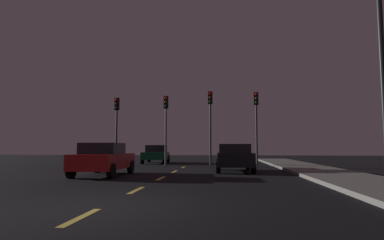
% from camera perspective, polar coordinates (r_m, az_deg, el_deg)
% --- Properties ---
extents(ground_plane, '(80.00, 80.00, 0.00)m').
position_cam_1_polar(ground_plane, '(14.38, -5.08, -10.03)').
color(ground_plane, black).
extents(sidewalk_curb_right, '(3.00, 40.00, 0.15)m').
position_cam_1_polar(sidewalk_curb_right, '(14.93, 24.91, -9.12)').
color(sidewalk_curb_right, gray).
rests_on(sidewalk_curb_right, ground_plane).
extents(lane_stripe_nearest, '(0.16, 1.60, 0.01)m').
position_cam_1_polar(lane_stripe_nearest, '(6.57, -19.06, -15.95)').
color(lane_stripe_nearest, '#EACC4C').
rests_on(lane_stripe_nearest, ground_plane).
extents(lane_stripe_second, '(0.16, 1.60, 0.01)m').
position_cam_1_polar(lane_stripe_second, '(10.11, -9.83, -12.15)').
color(lane_stripe_second, '#EACC4C').
rests_on(lane_stripe_second, ground_plane).
extents(lane_stripe_third, '(0.16, 1.60, 0.01)m').
position_cam_1_polar(lane_stripe_third, '(13.79, -5.55, -10.23)').
color(lane_stripe_third, '#EACC4C').
rests_on(lane_stripe_third, ground_plane).
extents(lane_stripe_fourth, '(0.16, 1.60, 0.01)m').
position_cam_1_polar(lane_stripe_fourth, '(17.52, -3.11, -9.10)').
color(lane_stripe_fourth, '#EACC4C').
rests_on(lane_stripe_fourth, ground_plane).
extents(lane_stripe_fifth, '(0.16, 1.60, 0.01)m').
position_cam_1_polar(lane_stripe_fifth, '(21.28, -1.54, -8.36)').
color(lane_stripe_fifth, '#EACC4C').
rests_on(lane_stripe_fifth, ground_plane).
extents(traffic_signal_far_left, '(0.32, 0.38, 4.94)m').
position_cam_1_polar(traffic_signal_far_left, '(24.25, -13.22, 0.37)').
color(traffic_signal_far_left, '#2D2D30').
rests_on(traffic_signal_far_left, ground_plane).
extents(traffic_signal_center_left, '(0.32, 0.38, 5.01)m').
position_cam_1_polar(traffic_signal_center_left, '(23.33, -4.65, 0.58)').
color(traffic_signal_center_left, '#4C4C51').
rests_on(traffic_signal_center_left, ground_plane).
extents(traffic_signal_center_right, '(0.32, 0.38, 5.30)m').
position_cam_1_polar(traffic_signal_center_right, '(22.99, 3.27, 1.10)').
color(traffic_signal_center_right, '#2D2D30').
rests_on(traffic_signal_center_right, ground_plane).
extents(traffic_signal_far_right, '(0.32, 0.38, 5.19)m').
position_cam_1_polar(traffic_signal_far_right, '(23.08, 11.32, 1.00)').
color(traffic_signal_far_right, '#2D2D30').
rests_on(traffic_signal_far_right, ground_plane).
extents(car_stopped_ahead, '(2.04, 3.89, 1.48)m').
position_cam_1_polar(car_stopped_ahead, '(17.59, 7.47, -6.58)').
color(car_stopped_ahead, black).
rests_on(car_stopped_ahead, ground_plane).
extents(car_adjacent_lane, '(2.03, 4.18, 1.50)m').
position_cam_1_polar(car_adjacent_lane, '(15.54, -15.39, -6.65)').
color(car_adjacent_lane, '#B21919').
rests_on(car_adjacent_lane, ground_plane).
extents(car_oncoming_far, '(2.19, 4.45, 1.49)m').
position_cam_1_polar(car_oncoming_far, '(27.10, -6.36, -5.99)').
color(car_oncoming_far, '#0F4C2D').
rests_on(car_oncoming_far, ground_plane).
extents(street_lamp_right, '(1.83, 0.36, 6.97)m').
position_cam_1_polar(street_lamp_right, '(12.20, 29.39, 9.55)').
color(street_lamp_right, black).
rests_on(street_lamp_right, ground_plane).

